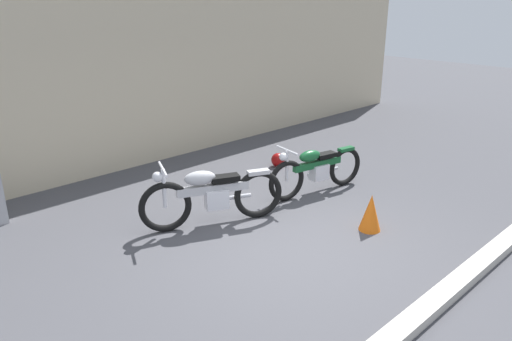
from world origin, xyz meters
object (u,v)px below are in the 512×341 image
helmet (278,160)px  motorcycle_green (316,169)px  motorcycle_silver (212,195)px  traffic_cone (371,213)px

helmet → motorcycle_green: size_ratio=0.14×
helmet → motorcycle_silver: (-2.58, -1.13, 0.33)m
traffic_cone → motorcycle_silver: bearing=131.6°
motorcycle_green → motorcycle_silver: bearing=3.1°
motorcycle_silver → motorcycle_green: 2.09m
helmet → motorcycle_green: (-0.51, -1.40, 0.30)m
motorcycle_silver → motorcycle_green: size_ratio=1.03×
traffic_cone → motorcycle_green: bearing=70.1°
traffic_cone → motorcycle_silver: 2.33m
motorcycle_silver → motorcycle_green: motorcycle_silver is taller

